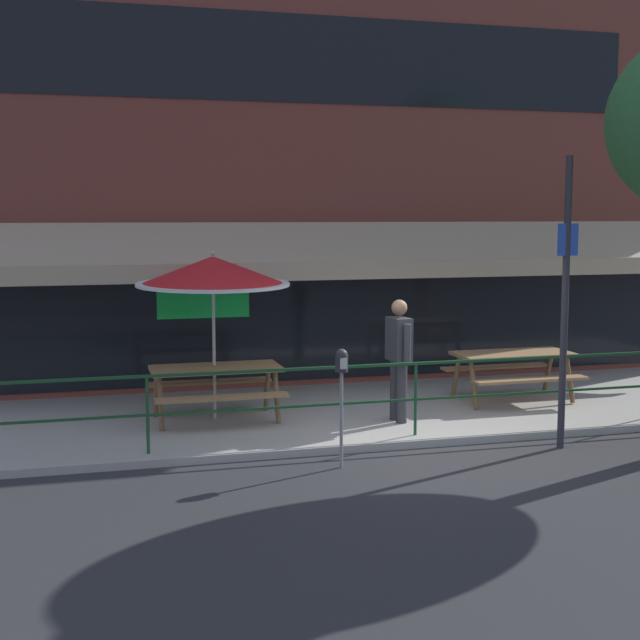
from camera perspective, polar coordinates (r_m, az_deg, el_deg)
The scene contains 10 objects.
ground_plane at distance 11.60m, azimuth 6.64°, elevation -8.15°, with size 120.00×120.00×0.00m, color #2D2D30.
patio_deck at distance 13.41m, azimuth 3.43°, elevation -5.84°, with size 15.00×4.00×0.10m, color #ADA89E.
restaurant_building at distance 15.23m, azimuth 0.80°, elevation 10.19°, with size 15.00×1.60×7.82m.
patio_railing at distance 11.69m, azimuth 6.15°, elevation -4.00°, with size 13.84×0.04×0.97m.
picnic_table_left at distance 12.55m, azimuth -6.69°, elevation -3.69°, with size 1.80×1.42×0.76m.
picnic_table_centre at distance 14.05m, azimuth 12.23°, elevation -2.68°, with size 1.80×1.42×0.76m.
patio_umbrella_left at distance 12.49m, azimuth -6.87°, elevation 3.07°, with size 2.14×2.14×2.38m.
pedestrian_walking at distance 12.40m, azimuth 5.07°, elevation -2.16°, with size 0.28×0.62×1.71m.
parking_meter_near at distance 10.41m, azimuth 1.39°, elevation -3.34°, with size 0.15×0.16×1.42m.
street_sign_pole at distance 11.61m, azimuth 15.42°, elevation 1.24°, with size 0.28×0.09×3.70m.
Camera 1 is at (-4.22, -10.38, 2.99)m, focal length 50.00 mm.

